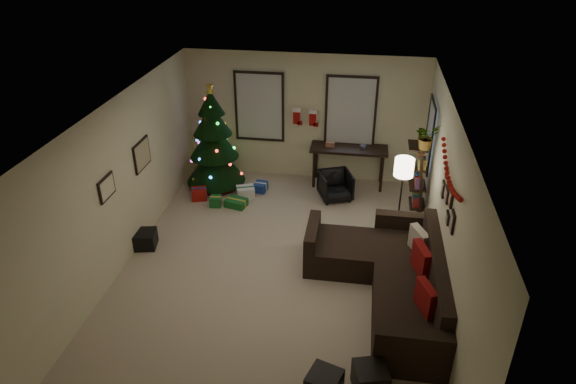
% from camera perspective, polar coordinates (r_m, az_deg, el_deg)
% --- Properties ---
extents(floor, '(7.00, 7.00, 0.00)m').
position_cam_1_polar(floor, '(8.47, -1.31, -8.73)').
color(floor, tan).
rests_on(floor, ground).
extents(ceiling, '(7.00, 7.00, 0.00)m').
position_cam_1_polar(ceiling, '(7.16, -1.55, 8.70)').
color(ceiling, white).
rests_on(ceiling, floor).
extents(wall_back, '(5.00, 0.00, 5.00)m').
position_cam_1_polar(wall_back, '(10.87, 1.85, 8.23)').
color(wall_back, beige).
rests_on(wall_back, floor).
extents(wall_left, '(0.00, 7.00, 7.00)m').
position_cam_1_polar(wall_left, '(8.49, -18.27, 0.56)').
color(wall_left, beige).
rests_on(wall_left, floor).
extents(wall_right, '(0.00, 7.00, 7.00)m').
position_cam_1_polar(wall_right, '(7.73, 17.15, -2.12)').
color(wall_right, beige).
rests_on(wall_right, floor).
extents(window_back_left, '(1.05, 0.06, 1.50)m').
position_cam_1_polar(window_back_left, '(10.93, -3.17, 9.42)').
color(window_back_left, '#728CB2').
rests_on(window_back_left, wall_back).
extents(window_back_right, '(1.05, 0.06, 1.50)m').
position_cam_1_polar(window_back_right, '(10.71, 6.95, 8.85)').
color(window_back_right, '#728CB2').
rests_on(window_back_right, wall_back).
extents(window_right_wall, '(0.06, 0.90, 1.30)m').
position_cam_1_polar(window_right_wall, '(9.94, 15.49, 6.10)').
color(window_right_wall, '#728CB2').
rests_on(window_right_wall, wall_right).
extents(christmas_tree, '(1.22, 1.22, 2.27)m').
position_cam_1_polar(christmas_tree, '(10.71, -8.22, 5.25)').
color(christmas_tree, black).
rests_on(christmas_tree, floor).
extents(presents, '(1.50, 1.01, 0.28)m').
position_cam_1_polar(presents, '(10.55, -6.82, -0.06)').
color(presents, '#14591E').
rests_on(presents, floor).
extents(sofa, '(2.07, 2.99, 0.91)m').
position_cam_1_polar(sofa, '(8.01, 11.37, -9.18)').
color(sofa, black).
rests_on(sofa, floor).
extents(pillow_red_a, '(0.26, 0.45, 0.43)m').
position_cam_1_polar(pillow_red_a, '(7.18, 15.00, -11.36)').
color(pillow_red_a, maroon).
rests_on(pillow_red_a, sofa).
extents(pillow_red_b, '(0.26, 0.50, 0.48)m').
position_cam_1_polar(pillow_red_b, '(7.85, 14.52, -7.40)').
color(pillow_red_b, maroon).
rests_on(pillow_red_b, sofa).
extents(pillow_cream, '(0.29, 0.45, 0.44)m').
position_cam_1_polar(pillow_cream, '(8.28, 14.27, -5.39)').
color(pillow_cream, '#C1B09C').
rests_on(pillow_cream, sofa).
extents(ottoman_far, '(0.48, 0.48, 0.37)m').
position_cam_1_polar(ottoman_far, '(6.68, 9.08, -19.78)').
color(ottoman_far, black).
rests_on(ottoman_far, floor).
extents(desk, '(1.59, 0.57, 0.86)m').
position_cam_1_polar(desk, '(10.77, 6.76, 4.43)').
color(desk, black).
rests_on(desk, floor).
extents(desk_chair, '(0.72, 0.69, 0.58)m').
position_cam_1_polar(desk_chair, '(10.40, 5.28, 0.71)').
color(desk_chair, black).
rests_on(desk_chair, floor).
extents(bookshelf, '(0.30, 0.52, 1.75)m').
position_cam_1_polar(bookshelf, '(9.67, 14.29, 1.35)').
color(bookshelf, black).
rests_on(bookshelf, floor).
extents(potted_plant, '(0.68, 0.66, 0.57)m').
position_cam_1_polar(potted_plant, '(9.06, 15.14, 6.32)').
color(potted_plant, '#4C4C4C').
rests_on(potted_plant, bookshelf).
extents(floor_lamp, '(0.33, 0.33, 1.55)m').
position_cam_1_polar(floor_lamp, '(8.84, 12.66, 2.11)').
color(floor_lamp, black).
rests_on(floor_lamp, floor).
extents(art_map, '(0.04, 0.60, 0.50)m').
position_cam_1_polar(art_map, '(9.16, -15.88, 3.99)').
color(art_map, black).
rests_on(art_map, wall_left).
extents(art_abstract, '(0.04, 0.45, 0.35)m').
position_cam_1_polar(art_abstract, '(8.10, -19.46, 0.46)').
color(art_abstract, black).
rests_on(art_abstract, wall_left).
extents(gallery, '(0.03, 1.25, 0.54)m').
position_cam_1_polar(gallery, '(7.56, 17.30, -0.94)').
color(gallery, black).
rests_on(gallery, wall_right).
extents(garland, '(0.08, 1.90, 0.30)m').
position_cam_1_polar(garland, '(7.41, 17.49, 2.09)').
color(garland, '#A5140C').
rests_on(garland, wall_right).
extents(stocking_left, '(0.20, 0.05, 0.36)m').
position_cam_1_polar(stocking_left, '(10.73, 1.00, 8.42)').
color(stocking_left, '#990F0C').
rests_on(stocking_left, wall_back).
extents(stocking_right, '(0.20, 0.05, 0.36)m').
position_cam_1_polar(stocking_right, '(10.75, 2.79, 8.22)').
color(stocking_right, '#990F0C').
rests_on(stocking_right, wall_back).
extents(storage_bin, '(0.64, 0.49, 0.29)m').
position_cam_1_polar(storage_bin, '(9.32, -16.17, -5.06)').
color(storage_bin, black).
rests_on(storage_bin, floor).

